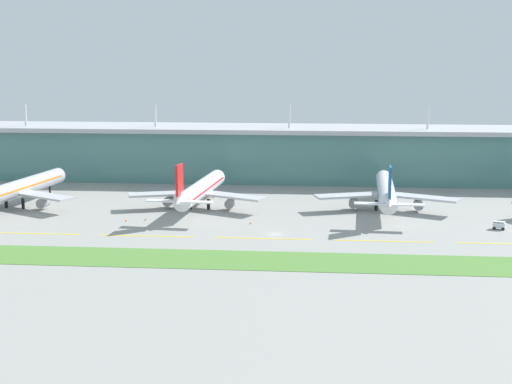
{
  "coord_description": "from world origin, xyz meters",
  "views": [
    {
      "loc": [
        12.74,
        -205.06,
        50.38
      ],
      "look_at": [
        -8.25,
        29.76,
        7.0
      ],
      "focal_mm": 50.57,
      "sensor_mm": 36.0,
      "label": 1
    }
  ],
  "objects_px": {
    "safety_cone_nose_front": "(145,219)",
    "airliner_nearest": "(16,189)",
    "airliner_near_middle": "(200,190)",
    "baggage_cart": "(499,225)",
    "airliner_far_middle": "(386,191)",
    "safety_cone_right_wingtip": "(126,220)",
    "safety_cone_left_wingtip": "(250,223)"
  },
  "relations": [
    {
      "from": "airliner_far_middle",
      "to": "baggage_cart",
      "type": "bearing_deg",
      "value": -39.54
    },
    {
      "from": "airliner_far_middle",
      "to": "safety_cone_right_wingtip",
      "type": "bearing_deg",
      "value": -162.99
    },
    {
      "from": "safety_cone_nose_front",
      "to": "safety_cone_right_wingtip",
      "type": "distance_m",
      "value": 6.05
    },
    {
      "from": "airliner_nearest",
      "to": "safety_cone_nose_front",
      "type": "bearing_deg",
      "value": -17.96
    },
    {
      "from": "airliner_nearest",
      "to": "airliner_near_middle",
      "type": "distance_m",
      "value": 63.57
    },
    {
      "from": "airliner_near_middle",
      "to": "safety_cone_nose_front",
      "type": "height_order",
      "value": "airliner_near_middle"
    },
    {
      "from": "airliner_nearest",
      "to": "safety_cone_left_wingtip",
      "type": "height_order",
      "value": "airliner_nearest"
    },
    {
      "from": "baggage_cart",
      "to": "safety_cone_left_wingtip",
      "type": "distance_m",
      "value": 75.4
    },
    {
      "from": "baggage_cart",
      "to": "airliner_far_middle",
      "type": "bearing_deg",
      "value": 140.46
    },
    {
      "from": "baggage_cart",
      "to": "airliner_near_middle",
      "type": "bearing_deg",
      "value": 166.25
    },
    {
      "from": "airliner_far_middle",
      "to": "safety_cone_left_wingtip",
      "type": "bearing_deg",
      "value": -149.64
    },
    {
      "from": "airliner_far_middle",
      "to": "baggage_cart",
      "type": "xyz_separation_m",
      "value": [
        31.6,
        -26.09,
        -5.19
      ]
    },
    {
      "from": "airliner_near_middle",
      "to": "safety_cone_right_wingtip",
      "type": "relative_size",
      "value": 87.13
    },
    {
      "from": "airliner_far_middle",
      "to": "safety_cone_nose_front",
      "type": "relative_size",
      "value": 90.9
    },
    {
      "from": "safety_cone_nose_front",
      "to": "safety_cone_right_wingtip",
      "type": "xyz_separation_m",
      "value": [
        -5.66,
        -2.12,
        0.0
      ]
    },
    {
      "from": "safety_cone_left_wingtip",
      "to": "safety_cone_nose_front",
      "type": "xyz_separation_m",
      "value": [
        -33.85,
        2.3,
        0.0
      ]
    },
    {
      "from": "airliner_far_middle",
      "to": "safety_cone_nose_front",
      "type": "distance_m",
      "value": 81.31
    },
    {
      "from": "airliner_nearest",
      "to": "safety_cone_right_wingtip",
      "type": "relative_size",
      "value": 98.35
    },
    {
      "from": "airliner_far_middle",
      "to": "safety_cone_right_wingtip",
      "type": "distance_m",
      "value": 87.33
    },
    {
      "from": "safety_cone_nose_front",
      "to": "airliner_nearest",
      "type": "bearing_deg",
      "value": 162.04
    },
    {
      "from": "airliner_near_middle",
      "to": "safety_cone_nose_front",
      "type": "bearing_deg",
      "value": -124.97
    },
    {
      "from": "baggage_cart",
      "to": "safety_cone_left_wingtip",
      "type": "relative_size",
      "value": 5.73
    },
    {
      "from": "airliner_nearest",
      "to": "safety_cone_left_wingtip",
      "type": "bearing_deg",
      "value": -12.38
    },
    {
      "from": "safety_cone_right_wingtip",
      "to": "safety_cone_left_wingtip",
      "type": "bearing_deg",
      "value": -0.25
    },
    {
      "from": "airliner_near_middle",
      "to": "safety_cone_right_wingtip",
      "type": "xyz_separation_m",
      "value": [
        -19.99,
        -22.61,
        -6.1
      ]
    },
    {
      "from": "airliner_nearest",
      "to": "baggage_cart",
      "type": "distance_m",
      "value": 159.5
    },
    {
      "from": "baggage_cart",
      "to": "safety_cone_right_wingtip",
      "type": "relative_size",
      "value": 5.73
    },
    {
      "from": "safety_cone_left_wingtip",
      "to": "safety_cone_nose_front",
      "type": "bearing_deg",
      "value": 176.12
    },
    {
      "from": "airliner_nearest",
      "to": "airliner_far_middle",
      "type": "relative_size",
      "value": 1.08
    },
    {
      "from": "baggage_cart",
      "to": "safety_cone_right_wingtip",
      "type": "bearing_deg",
      "value": 179.7
    },
    {
      "from": "airliner_nearest",
      "to": "safety_cone_nose_front",
      "type": "distance_m",
      "value": 51.95
    },
    {
      "from": "airliner_nearest",
      "to": "airliner_far_middle",
      "type": "bearing_deg",
      "value": 3.37
    }
  ]
}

